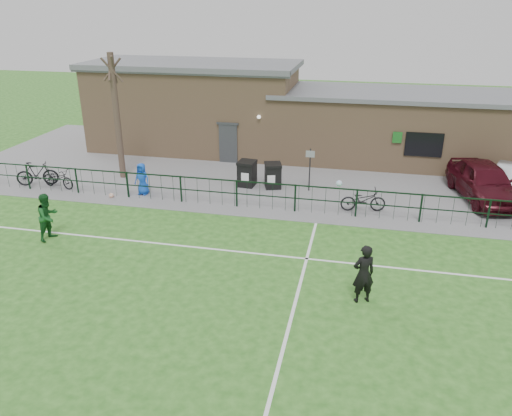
% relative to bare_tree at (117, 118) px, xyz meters
% --- Properties ---
extents(ground, '(90.00, 90.00, 0.00)m').
position_rel_bare_tree_xyz_m(ground, '(8.00, -10.50, -3.00)').
color(ground, '#275D1B').
rests_on(ground, ground).
extents(paving_strip, '(34.00, 13.00, 0.02)m').
position_rel_bare_tree_xyz_m(paving_strip, '(8.00, 3.00, -2.99)').
color(paving_strip, slate).
rests_on(paving_strip, ground).
extents(pitch_line_touch, '(28.00, 0.10, 0.01)m').
position_rel_bare_tree_xyz_m(pitch_line_touch, '(8.00, -2.70, -3.00)').
color(pitch_line_touch, white).
rests_on(pitch_line_touch, ground).
extents(pitch_line_mid, '(28.00, 0.10, 0.01)m').
position_rel_bare_tree_xyz_m(pitch_line_mid, '(8.00, -6.50, -3.00)').
color(pitch_line_mid, white).
rests_on(pitch_line_mid, ground).
extents(pitch_line_perp, '(0.10, 16.00, 0.01)m').
position_rel_bare_tree_xyz_m(pitch_line_perp, '(10.00, -10.50, -3.00)').
color(pitch_line_perp, white).
rests_on(pitch_line_perp, ground).
extents(perimeter_fence, '(28.00, 0.10, 1.20)m').
position_rel_bare_tree_xyz_m(perimeter_fence, '(8.00, -2.50, -2.40)').
color(perimeter_fence, black).
rests_on(perimeter_fence, ground).
extents(bare_tree, '(0.30, 0.30, 6.00)m').
position_rel_bare_tree_xyz_m(bare_tree, '(0.00, 0.00, 0.00)').
color(bare_tree, '#403027').
rests_on(bare_tree, ground).
extents(wheelie_bin_left, '(0.81, 0.90, 1.12)m').
position_rel_bare_tree_xyz_m(wheelie_bin_left, '(6.33, 0.12, -2.42)').
color(wheelie_bin_left, black).
rests_on(wheelie_bin_left, paving_strip).
extents(wheelie_bin_right, '(0.92, 0.99, 1.08)m').
position_rel_bare_tree_xyz_m(wheelie_bin_right, '(7.57, 0.14, -2.44)').
color(wheelie_bin_right, black).
rests_on(wheelie_bin_right, paving_strip).
extents(sign_post, '(0.08, 0.08, 2.00)m').
position_rel_bare_tree_xyz_m(sign_post, '(9.29, 0.07, -1.98)').
color(sign_post, black).
rests_on(sign_post, paving_strip).
extents(car_maroon, '(2.94, 5.20, 1.67)m').
position_rel_bare_tree_xyz_m(car_maroon, '(16.88, 0.66, -2.15)').
color(car_maroon, '#3F0B14').
rests_on(car_maroon, paving_strip).
extents(car_silver, '(2.93, 4.59, 1.43)m').
position_rel_bare_tree_xyz_m(car_silver, '(18.15, 1.09, -2.27)').
color(car_silver, '#B5B8BD').
rests_on(car_silver, paving_strip).
extents(bicycle_b, '(1.99, 1.21, 1.15)m').
position_rel_bare_tree_xyz_m(bicycle_b, '(-3.39, -1.97, -2.40)').
color(bicycle_b, black).
rests_on(bicycle_b, paving_strip).
extents(bicycle_c, '(1.86, 0.98, 0.93)m').
position_rel_bare_tree_xyz_m(bicycle_c, '(-2.23, -2.08, -2.52)').
color(bicycle_c, black).
rests_on(bicycle_c, paving_strip).
extents(bicycle_e, '(1.95, 0.97, 0.98)m').
position_rel_bare_tree_xyz_m(bicycle_e, '(11.76, -1.85, -2.49)').
color(bicycle_e, black).
rests_on(bicycle_e, paving_strip).
extents(spectator_child, '(0.76, 0.54, 1.45)m').
position_rel_bare_tree_xyz_m(spectator_child, '(1.97, -2.00, -2.25)').
color(spectator_child, blue).
rests_on(spectator_child, paving_strip).
extents(goalkeeper_kick, '(1.52, 4.01, 2.45)m').
position_rel_bare_tree_xyz_m(goalkeeper_kick, '(11.86, -8.66, -2.06)').
color(goalkeeper_kick, black).
rests_on(goalkeeper_kick, ground).
extents(outfield_player, '(0.84, 0.99, 1.77)m').
position_rel_bare_tree_xyz_m(outfield_player, '(0.54, -6.96, -2.11)').
color(outfield_player, '#164E1F').
rests_on(outfield_player, ground).
extents(ball_ground, '(0.22, 0.22, 0.22)m').
position_rel_bare_tree_xyz_m(ball_ground, '(0.76, -2.70, -2.89)').
color(ball_ground, white).
rests_on(ball_ground, ground).
extents(clubhouse, '(24.25, 5.40, 4.96)m').
position_rel_bare_tree_xyz_m(clubhouse, '(7.12, 6.00, -0.78)').
color(clubhouse, tan).
rests_on(clubhouse, ground).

